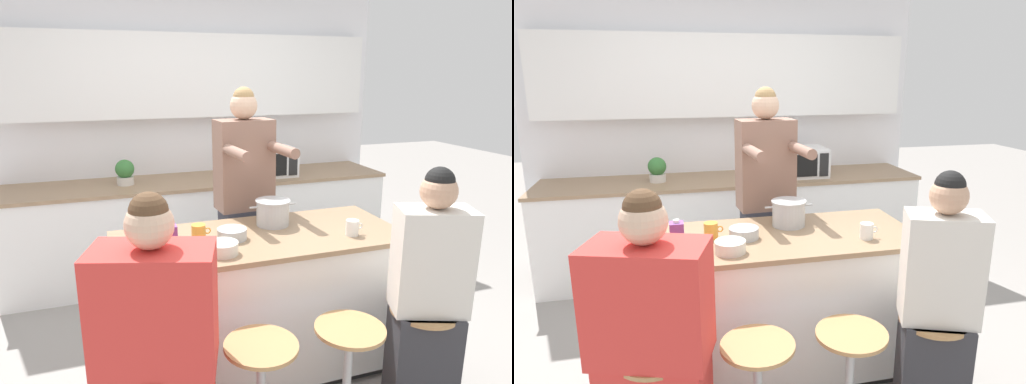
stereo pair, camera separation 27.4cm
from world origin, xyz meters
The scene contains 16 objects.
ground_plane centered at (0.00, 0.00, 0.00)m, with size 16.00×16.00×0.00m, color gray.
wall_back centered at (0.00, 1.94, 1.54)m, with size 3.75×0.22×2.70m.
back_counter centered at (0.00, 1.60, 0.45)m, with size 3.48×0.70×0.90m.
kitchen_island centered at (0.00, 0.00, 0.46)m, with size 1.74×0.74×0.91m.
bar_stool_rightmost centered at (0.70, -0.66, 0.33)m, with size 0.38×0.38×0.63m.
person_cooking centered at (0.09, 0.58, 0.88)m, with size 0.44×0.60×1.76m.
person_wrapped_blanket centered at (-0.70, -0.66, 0.66)m, with size 0.58×0.43×1.40m.
person_seated_near centered at (0.70, -0.66, 0.65)m, with size 0.43×0.37×1.41m.
cooking_pot centered at (0.14, 0.16, 0.99)m, with size 0.31×0.22×0.16m.
fruit_bowl centered at (-0.29, -0.21, 0.94)m, with size 0.17×0.17×0.07m.
mixing_bowl_steel centered at (-0.18, -0.01, 0.94)m, with size 0.17×0.17×0.06m.
coffee_cup_near centered at (-0.36, 0.04, 0.96)m, with size 0.12×0.08×0.09m.
coffee_cup_far centered at (0.52, -0.18, 0.96)m, with size 0.11×0.08×0.09m.
juice_carton centered at (-0.57, -0.21, 1.01)m, with size 0.07×0.07×0.21m.
microwave centered at (0.64, 1.56, 1.04)m, with size 0.47×0.38×0.27m.
potted_plant centered at (-0.68, 1.60, 1.02)m, with size 0.16×0.16×0.22m.
Camera 2 is at (-0.60, -2.51, 1.85)m, focal length 32.00 mm.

